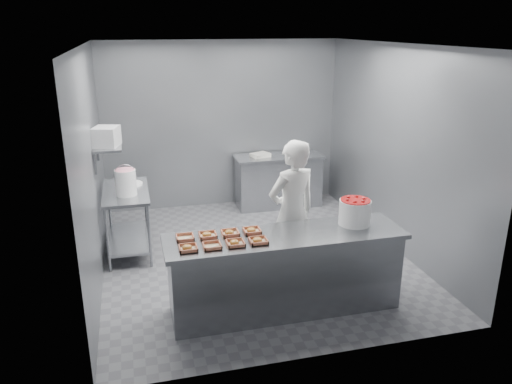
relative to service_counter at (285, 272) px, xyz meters
The scene contains 24 objects.
floor 1.42m from the service_counter, 90.00° to the left, with size 4.50×4.50×0.00m, color #4C4C51.
ceiling 2.71m from the service_counter, 90.00° to the left, with size 4.50×4.50×0.00m, color white.
wall_back 3.72m from the service_counter, 90.00° to the left, with size 4.00×0.04×2.80m, color slate.
wall_left 2.59m from the service_counter, 145.98° to the left, with size 0.04×4.50×2.80m, color slate.
wall_right 2.59m from the service_counter, 34.02° to the left, with size 0.04×4.50×2.80m, color slate.
service_counter is the anchor object (origin of this frame).
prep_table 2.56m from the service_counter, 130.24° to the left, with size 0.60×1.20×0.90m.
back_counter 3.37m from the service_counter, 74.52° to the left, with size 1.50×0.60×0.90m.
wall_shelf 2.88m from the service_counter, 133.03° to the left, with size 0.35×0.90×0.03m, color slate.
tray_0 1.17m from the service_counter, behind, with size 0.19×0.18×0.06m.
tray_1 0.95m from the service_counter, behind, with size 0.19×0.18×0.04m.
tray_2 0.76m from the service_counter, 166.97° to the right, with size 0.19×0.18×0.06m.
tray_3 0.60m from the service_counter, 158.45° to the right, with size 0.19×0.18×0.06m.
tray_4 1.16m from the service_counter, behind, with size 0.19×0.18×0.04m.
tray_5 0.95m from the service_counter, behind, with size 0.19×0.18×0.06m.
tray_6 0.76m from the service_counter, 166.96° to the left, with size 0.19×0.18×0.06m.
tray_7 0.60m from the service_counter, 158.44° to the left, with size 0.19×0.18×0.06m.
worker 0.79m from the service_counter, 65.84° to the left, with size 0.65×0.43×1.79m, color silver.
strawberry_tub 1.03m from the service_counter, ahead, with size 0.35×0.35×0.29m.
glaze_bucket 2.48m from the service_counter, 132.97° to the left, with size 0.29×0.27×0.42m.
bucket_lid 2.73m from the service_counter, 125.80° to the left, with size 0.33×0.33×0.03m, color white.
rag 2.86m from the service_counter, 125.61° to the left, with size 0.14×0.12×0.02m, color #CCB28C.
appliance 2.82m from the service_counter, 135.85° to the left, with size 0.29×0.33×0.25m, color gray.
paper_stack 3.34m from the service_counter, 79.91° to the left, with size 0.30×0.22×0.06m, color silver.
Camera 1 is at (-1.52, -6.02, 3.03)m, focal length 35.00 mm.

